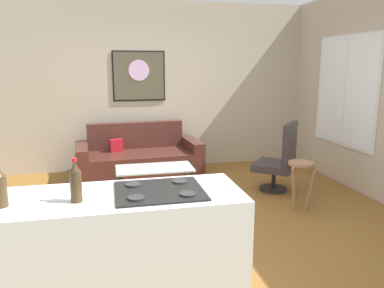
{
  "coord_description": "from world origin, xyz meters",
  "views": [
    {
      "loc": [
        -0.81,
        -3.99,
        1.75
      ],
      "look_at": [
        0.28,
        0.9,
        0.7
      ],
      "focal_mm": 35.06,
      "sensor_mm": 36.0,
      "label": 1
    }
  ],
  "objects_px": {
    "bar_stool": "(300,173)",
    "soda_bottle_2": "(76,182)",
    "armchair": "(280,159)",
    "wall_painting": "(139,76)",
    "coffee_table": "(155,170)",
    "couch": "(139,160)"
  },
  "relations": [
    {
      "from": "bar_stool",
      "to": "soda_bottle_2",
      "type": "distance_m",
      "value": 3.02
    },
    {
      "from": "armchair",
      "to": "bar_stool",
      "type": "height_order",
      "value": "armchair"
    },
    {
      "from": "soda_bottle_2",
      "to": "wall_painting",
      "type": "bearing_deg",
      "value": 79.48
    },
    {
      "from": "armchair",
      "to": "soda_bottle_2",
      "type": "distance_m",
      "value": 3.49
    },
    {
      "from": "soda_bottle_2",
      "to": "coffee_table",
      "type": "bearing_deg",
      "value": 71.65
    },
    {
      "from": "coffee_table",
      "to": "wall_painting",
      "type": "height_order",
      "value": "wall_painting"
    },
    {
      "from": "couch",
      "to": "soda_bottle_2",
      "type": "relative_size",
      "value": 6.92
    },
    {
      "from": "couch",
      "to": "soda_bottle_2",
      "type": "bearing_deg",
      "value": -100.78
    },
    {
      "from": "bar_stool",
      "to": "wall_painting",
      "type": "xyz_separation_m",
      "value": [
        -1.73,
        2.38,
        1.12
      ]
    },
    {
      "from": "couch",
      "to": "coffee_table",
      "type": "xyz_separation_m",
      "value": [
        0.11,
        -1.15,
        0.14
      ]
    },
    {
      "from": "soda_bottle_2",
      "to": "armchair",
      "type": "bearing_deg",
      "value": 42.47
    },
    {
      "from": "armchair",
      "to": "wall_painting",
      "type": "distance_m",
      "value": 2.71
    },
    {
      "from": "coffee_table",
      "to": "armchair",
      "type": "bearing_deg",
      "value": -0.17
    },
    {
      "from": "soda_bottle_2",
      "to": "wall_painting",
      "type": "xyz_separation_m",
      "value": [
        0.74,
        4.01,
        0.55
      ]
    },
    {
      "from": "armchair",
      "to": "soda_bottle_2",
      "type": "bearing_deg",
      "value": -137.53
    },
    {
      "from": "coffee_table",
      "to": "soda_bottle_2",
      "type": "relative_size",
      "value": 3.48
    },
    {
      "from": "coffee_table",
      "to": "bar_stool",
      "type": "distance_m",
      "value": 1.84
    },
    {
      "from": "coffee_table",
      "to": "armchair",
      "type": "height_order",
      "value": "armchair"
    },
    {
      "from": "bar_stool",
      "to": "wall_painting",
      "type": "distance_m",
      "value": 3.14
    },
    {
      "from": "bar_stool",
      "to": "soda_bottle_2",
      "type": "height_order",
      "value": "soda_bottle_2"
    },
    {
      "from": "coffee_table",
      "to": "soda_bottle_2",
      "type": "bearing_deg",
      "value": -108.35
    },
    {
      "from": "couch",
      "to": "bar_stool",
      "type": "xyz_separation_m",
      "value": [
        1.81,
        -1.84,
        0.19
      ]
    }
  ]
}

